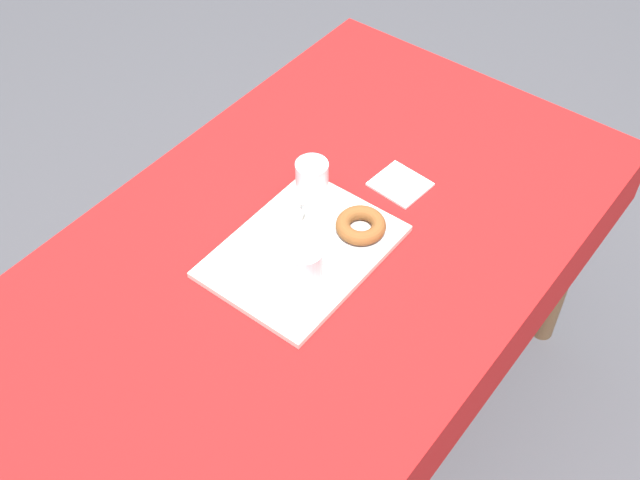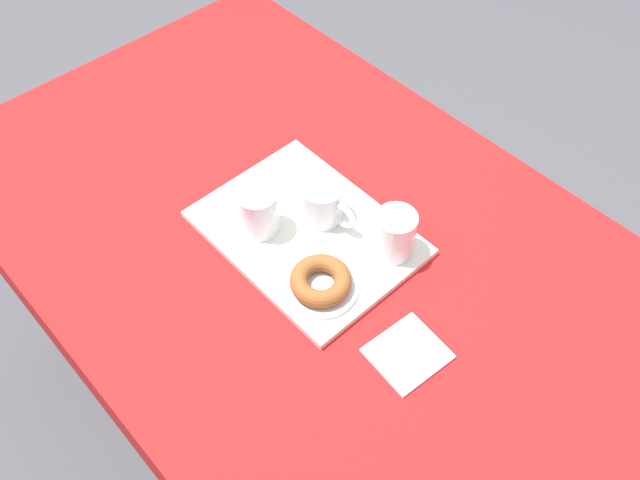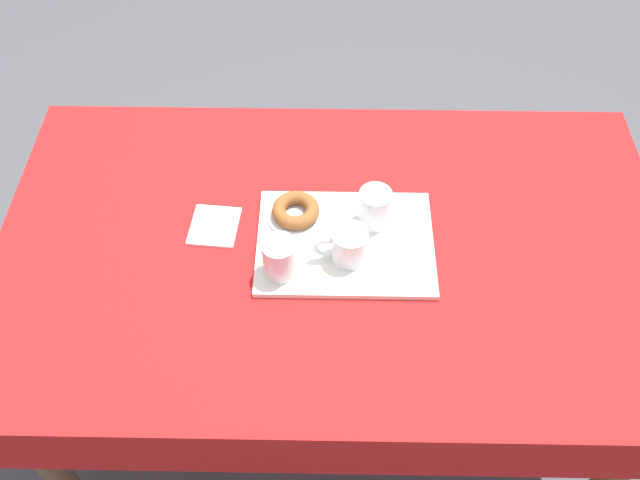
{
  "view_description": "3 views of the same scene",
  "coord_description": "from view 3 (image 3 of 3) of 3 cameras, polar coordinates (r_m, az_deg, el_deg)",
  "views": [
    {
      "loc": [
        -0.91,
        -0.73,
        2.04
      ],
      "look_at": [
        -0.01,
        -0.03,
        0.8
      ],
      "focal_mm": 45.24,
      "sensor_mm": 36.0,
      "label": 1
    },
    {
      "loc": [
        0.58,
        -0.52,
        1.75
      ],
      "look_at": [
        0.02,
        -0.01,
        0.78
      ],
      "focal_mm": 37.69,
      "sensor_mm": 36.0,
      "label": 2
    },
    {
      "loc": [
        0.02,
        0.95,
        1.98
      ],
      "look_at": [
        0.03,
        0.02,
        0.79
      ],
      "focal_mm": 38.28,
      "sensor_mm": 36.0,
      "label": 3
    }
  ],
  "objects": [
    {
      "name": "donut_plate_left",
      "position": [
        1.59,
        -2.02,
        2.05
      ],
      "size": [
        0.13,
        0.13,
        0.01
      ],
      "primitive_type": "cylinder",
      "color": "silver",
      "rests_on": "serving_tray"
    },
    {
      "name": "sugar_donut_left",
      "position": [
        1.57,
        -2.04,
        2.51
      ],
      "size": [
        0.11,
        0.11,
        0.03
      ],
      "primitive_type": "torus",
      "color": "brown",
      "rests_on": "donut_plate_left"
    },
    {
      "name": "dining_table",
      "position": [
        1.62,
        1.13,
        -2.22
      ],
      "size": [
        1.55,
        0.93,
        0.75
      ],
      "color": "red",
      "rests_on": "ground"
    },
    {
      "name": "water_glass_near",
      "position": [
        1.46,
        -3.39,
        -1.63
      ],
      "size": [
        0.07,
        0.07,
        0.09
      ],
      "color": "white",
      "rests_on": "serving_tray"
    },
    {
      "name": "paper_napkin",
      "position": [
        1.6,
        -8.82,
        1.17
      ],
      "size": [
        0.12,
        0.13,
        0.01
      ],
      "primitive_type": "cube",
      "rotation": [
        0.0,
        0.0,
        -0.09
      ],
      "color": "white",
      "rests_on": "dining_table"
    },
    {
      "name": "ground_plane",
      "position": [
        2.19,
        0.86,
        -12.4
      ],
      "size": [
        6.0,
        6.0,
        0.0
      ],
      "primitive_type": "plane",
      "color": "#47474C"
    },
    {
      "name": "serving_tray",
      "position": [
        1.55,
        2.11,
        -0.19
      ],
      "size": [
        0.4,
        0.3,
        0.01
      ],
      "primitive_type": "cube",
      "color": "silver",
      "rests_on": "dining_table"
    },
    {
      "name": "water_glass_far",
      "position": [
        1.55,
        4.57,
        2.59
      ],
      "size": [
        0.07,
        0.07,
        0.09
      ],
      "color": "white",
      "rests_on": "serving_tray"
    },
    {
      "name": "tea_mug_left",
      "position": [
        1.49,
        2.38,
        -0.51
      ],
      "size": [
        0.12,
        0.08,
        0.08
      ],
      "color": "white",
      "rests_on": "serving_tray"
    }
  ]
}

